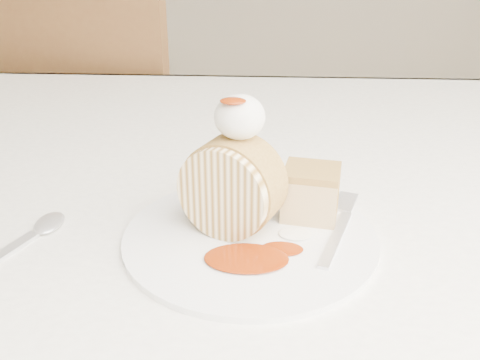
{
  "coord_description": "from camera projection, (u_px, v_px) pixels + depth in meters",
  "views": [
    {
      "loc": [
        0.06,
        -0.37,
        1.02
      ],
      "look_at": [
        0.04,
        0.06,
        0.81
      ],
      "focal_mm": 40.0,
      "sensor_mm": 36.0,
      "label": 1
    }
  ],
  "objects": [
    {
      "name": "table",
      "position": [
        215.0,
        237.0,
        0.67
      ],
      "size": [
        1.4,
        0.9,
        0.75
      ],
      "color": "white",
      "rests_on": "ground"
    },
    {
      "name": "chair_far",
      "position": [
        90.0,
        125.0,
        1.3
      ],
      "size": [
        0.52,
        0.52,
        1.01
      ],
      "rotation": [
        0.0,
        0.0,
        3.04
      ],
      "color": "brown",
      "rests_on": "ground"
    },
    {
      "name": "plate",
      "position": [
        250.0,
        237.0,
        0.5
      ],
      "size": [
        0.27,
        0.27,
        0.01
      ],
      "primitive_type": "cylinder",
      "rotation": [
        0.0,
        0.0,
        -0.18
      ],
      "color": "white",
      "rests_on": "table"
    },
    {
      "name": "roulade_slice",
      "position": [
        231.0,
        187.0,
        0.49
      ],
      "size": [
        0.1,
        0.08,
        0.09
      ],
      "primitive_type": "cylinder",
      "rotation": [
        1.57,
        0.0,
        -0.42
      ],
      "color": "#FBE3AE",
      "rests_on": "plate"
    },
    {
      "name": "cake_chunk",
      "position": [
        311.0,
        195.0,
        0.52
      ],
      "size": [
        0.06,
        0.06,
        0.04
      ],
      "primitive_type": "cube",
      "rotation": [
        0.0,
        0.0,
        -0.18
      ],
      "color": "#A27C3D",
      "rests_on": "plate"
    },
    {
      "name": "whipped_cream",
      "position": [
        240.0,
        117.0,
        0.47
      ],
      "size": [
        0.05,
        0.05,
        0.04
      ],
      "primitive_type": "ellipsoid",
      "color": "white",
      "rests_on": "roulade_slice"
    },
    {
      "name": "caramel_drizzle",
      "position": [
        233.0,
        95.0,
        0.45
      ],
      "size": [
        0.02,
        0.02,
        0.0
      ],
      "primitive_type": "ellipsoid",
      "color": "maroon",
      "rests_on": "whipped_cream"
    },
    {
      "name": "caramel_pool",
      "position": [
        246.0,
        258.0,
        0.46
      ],
      "size": [
        0.08,
        0.06,
        0.0
      ],
      "primitive_type": null,
      "rotation": [
        0.0,
        0.0,
        -0.18
      ],
      "color": "maroon",
      "rests_on": "plate"
    },
    {
      "name": "fork",
      "position": [
        336.0,
        239.0,
        0.49
      ],
      "size": [
        0.06,
        0.14,
        0.0
      ],
      "primitive_type": "cube",
      "rotation": [
        0.0,
        0.0,
        -0.32
      ],
      "color": "silver",
      "rests_on": "plate"
    }
  ]
}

